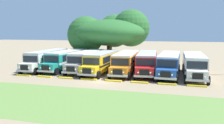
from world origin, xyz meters
name	(u,v)px	position (x,y,z in m)	size (l,w,h in m)	color
ground_plane	(101,81)	(0.00, 0.00, 0.00)	(220.00, 220.00, 0.00)	#937F60
foreground_grass_strip	(68,102)	(0.00, -8.41, 0.00)	(80.00, 9.11, 0.01)	olive
parked_bus_slot_0	(47,59)	(-10.80, 5.88, 1.58)	(2.94, 10.87, 2.82)	silver
parked_bus_slot_1	(67,59)	(-7.69, 6.48, 1.58)	(3.01, 10.88, 2.82)	teal
parked_bus_slot_2	(87,60)	(-4.38, 6.50, 1.58)	(2.81, 10.86, 2.82)	#9E9993
parked_bus_slot_3	(102,61)	(-1.68, 5.73, 1.58)	(2.83, 10.86, 2.82)	yellow
parked_bus_slot_4	(126,61)	(1.70, 6.09, 1.58)	(3.05, 10.89, 2.82)	orange
parked_bus_slot_5	(147,62)	(4.57, 6.62, 1.58)	(3.37, 10.94, 2.82)	red
parked_bus_slot_6	(169,63)	(7.60, 6.07, 1.58)	(2.98, 10.88, 2.82)	#23519E
parked_bus_slot_7	(194,64)	(10.72, 5.99, 1.58)	(2.70, 10.84, 2.82)	silver
curb_wheelstop_0	(24,75)	(-10.68, 0.01, 0.07)	(2.00, 0.36, 0.15)	yellow
curb_wheelstop_1	(44,76)	(-7.63, 0.01, 0.07)	(2.00, 0.36, 0.15)	yellow
curb_wheelstop_2	(66,78)	(-4.58, 0.01, 0.07)	(2.00, 0.36, 0.15)	yellow
curb_wheelstop_3	(89,79)	(-1.53, 0.01, 0.07)	(2.00, 0.36, 0.15)	yellow
curb_wheelstop_4	(113,81)	(1.53, 0.01, 0.07)	(2.00, 0.36, 0.15)	yellow
curb_wheelstop_5	(139,82)	(4.58, 0.01, 0.07)	(2.00, 0.36, 0.15)	yellow
curb_wheelstop_6	(167,84)	(7.63, 0.01, 0.07)	(2.00, 0.36, 0.15)	yellow
curb_wheelstop_7	(197,86)	(10.68, 0.01, 0.07)	(2.00, 0.36, 0.15)	yellow
broad_shade_tree	(110,32)	(-3.67, 16.33, 5.68)	(14.78, 13.44, 9.85)	brown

